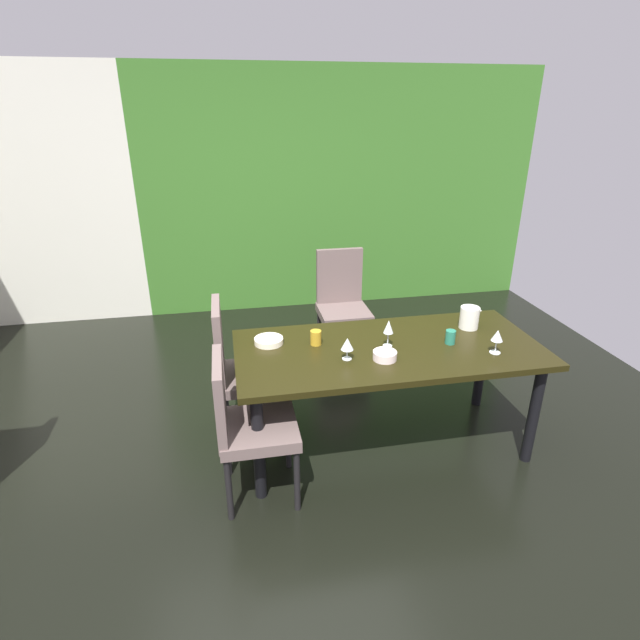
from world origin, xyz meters
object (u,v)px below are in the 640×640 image
Objects in this scene: chair_head_far at (342,300)px; cup_corner at (316,338)px; wine_glass_south at (497,336)px; dining_table at (388,358)px; chair_left_near at (245,421)px; serving_bowl_center at (269,341)px; wine_glass_left at (347,344)px; serving_bowl_near_window at (385,355)px; pitcher_near_shelf at (469,317)px; chair_left_far at (238,365)px; cup_front at (450,337)px; wine_glass_west at (388,328)px.

chair_head_far is 10.39× the size of cup_corner.
dining_table is at bearing 161.47° from wine_glass_south.
dining_table is 1.00m from chair_left_near.
serving_bowl_center is (0.20, 0.50, 0.25)m from chair_left_near.
chair_left_near is at bearing 60.23° from chair_head_far.
chair_left_near is (-0.96, -1.68, -0.03)m from chair_head_far.
wine_glass_south is 1.42m from serving_bowl_center.
serving_bowl_near_window is (0.22, -0.05, -0.07)m from wine_glass_left.
pitcher_near_shelf is (0.63, 0.18, 0.16)m from dining_table.
chair_left_near reaches higher than dining_table.
chair_left_far is at bearing 161.85° from wine_glass_south.
chair_left_far reaches higher than cup_front.
serving_bowl_near_window is at bearing -37.09° from cup_corner.
wine_glass_left is 0.91× the size of pitcher_near_shelf.
wine_glass_south is (0.62, -0.21, 0.19)m from dining_table.
chair_head_far is 6.84× the size of serving_bowl_near_window.
wine_glass_south is at bearing 71.85° from chair_left_far.
dining_table is at bearing 175.56° from cup_front.
serving_bowl_center is (0.20, -0.12, 0.22)m from chair_left_far.
chair_left_far is 10.46× the size of cup_corner.
pitcher_near_shelf is (0.93, 0.29, -0.02)m from wine_glass_left.
wine_glass_south is at bearing 93.63° from chair_left_near.
wine_glass_west is (-0.01, 0.01, 0.21)m from dining_table.
wine_glass_west is at bearing 88.83° from chair_head_far.
serving_bowl_near_window is at bearing -164.82° from cup_front.
chair_head_far reaches higher than dining_table.
cup_front is at bearing -10.01° from cup_corner.
wine_glass_west is at bearing -165.20° from pitcher_near_shelf.
chair_left_far is 0.61m from chair_left_near.
cup_front is (0.70, 0.08, -0.05)m from wine_glass_left.
serving_bowl_near_window is at bearing -113.35° from wine_glass_west.
chair_left_near is 1.67m from pitcher_near_shelf.
cup_front is at bearing 105.05° from chair_head_far.
chair_left_near is 0.71m from cup_corner.
wine_glass_south reaches higher than dining_table.
chair_left_far reaches higher than dining_table.
serving_bowl_near_window is at bearing 176.21° from wine_glass_south.
cup_front is 0.95× the size of cup_corner.
wine_glass_west is at bearing 72.44° from chair_left_far.
cup_corner is (0.49, 0.43, 0.28)m from chair_left_near.
chair_left_near reaches higher than wine_glass_left.
wine_glass_south is at bearing -91.70° from pitcher_near_shelf.
dining_table is 0.37m from wine_glass_left.
wine_glass_south is at bearing 110.68° from chair_head_far.
wine_glass_south is (0.92, -0.09, 0.01)m from wine_glass_left.
wine_glass_left reaches higher than dining_table.
dining_table is at bearing 20.60° from wine_glass_left.
chair_left_near reaches higher than serving_bowl_near_window.
chair_left_near is 1.40m from cup_front.
wine_glass_west reaches higher than serving_bowl_near_window.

